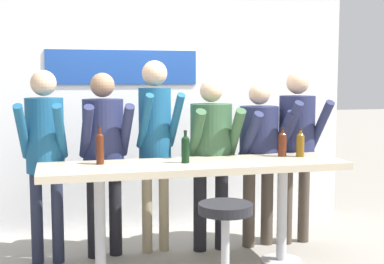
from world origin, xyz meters
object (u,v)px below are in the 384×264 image
(person_center, at_px, (211,147))
(wine_bottle_2, at_px, (100,147))
(person_far_left, at_px, (45,144))
(wine_bottle_0, at_px, (185,148))
(person_center_right, at_px, (259,147))
(wine_bottle_1, at_px, (282,143))
(person_center_left, at_px, (155,132))
(bar_stool, at_px, (225,240))
(tasting_table, at_px, (195,177))
(person_right, at_px, (297,137))
(wine_bottle_3, at_px, (300,143))
(person_left, at_px, (104,144))

(person_center, bearing_deg, wine_bottle_2, -162.27)
(person_far_left, height_order, wine_bottle_2, person_far_left)
(wine_bottle_0, bearing_deg, wine_bottle_2, 171.17)
(person_center_right, xyz_separation_m, wine_bottle_2, (-1.56, -0.38, 0.10))
(person_center, bearing_deg, wine_bottle_1, -31.05)
(person_center_left, distance_m, person_center_right, 1.03)
(bar_stool, bearing_deg, person_center_left, 99.85)
(tasting_table, height_order, person_center, person_center)
(person_right, bearing_deg, wine_bottle_3, -116.95)
(bar_stool, relative_size, wine_bottle_1, 2.97)
(person_far_left, height_order, wine_bottle_0, person_far_left)
(person_center_left, height_order, wine_bottle_3, person_center_left)
(person_center_left, bearing_deg, person_far_left, 178.02)
(wine_bottle_1, bearing_deg, person_center_right, 103.69)
(wine_bottle_0, height_order, wine_bottle_1, wine_bottle_0)
(person_center_right, distance_m, wine_bottle_2, 1.61)
(person_far_left, xyz_separation_m, person_right, (2.40, 0.00, -0.01))
(bar_stool, height_order, person_center, person_center)
(person_center, relative_size, wine_bottle_1, 6.27)
(tasting_table, bearing_deg, person_right, 22.62)
(person_right, xyz_separation_m, wine_bottle_0, (-1.25, -0.48, -0.00))
(person_far_left, height_order, wine_bottle_3, person_far_left)
(wine_bottle_1, bearing_deg, person_left, 165.69)
(person_center_left, height_order, person_center, person_center_left)
(bar_stool, height_order, person_right, person_right)
(person_far_left, bearing_deg, bar_stool, -38.03)
(person_far_left, distance_m, wine_bottle_1, 2.12)
(wine_bottle_1, distance_m, wine_bottle_2, 1.64)
(bar_stool, height_order, person_center_left, person_center_left)
(person_center_right, bearing_deg, person_left, 168.60)
(person_left, height_order, person_center_right, person_left)
(person_left, distance_m, person_right, 1.89)
(person_center, height_order, wine_bottle_0, person_center)
(person_far_left, relative_size, wine_bottle_1, 6.58)
(person_right, bearing_deg, person_left, 172.86)
(wine_bottle_1, relative_size, wine_bottle_3, 1.02)
(bar_stool, relative_size, person_center_left, 0.43)
(wine_bottle_3, bearing_deg, person_left, 165.10)
(person_center_right, distance_m, person_right, 0.40)
(person_center_left, height_order, wine_bottle_1, person_center_left)
(person_center_right, bearing_deg, wine_bottle_2, -175.62)
(wine_bottle_1, height_order, wine_bottle_2, wine_bottle_2)
(person_far_left, distance_m, wine_bottle_0, 1.24)
(tasting_table, relative_size, person_center_right, 1.62)
(wine_bottle_3, bearing_deg, tasting_table, -174.91)
(person_left, height_order, wine_bottle_2, person_left)
(wine_bottle_2, xyz_separation_m, wine_bottle_3, (1.79, -0.03, -0.02))
(person_far_left, relative_size, wine_bottle_3, 6.68)
(person_left, distance_m, person_center, 1.00)
(person_far_left, bearing_deg, wine_bottle_0, -14.02)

